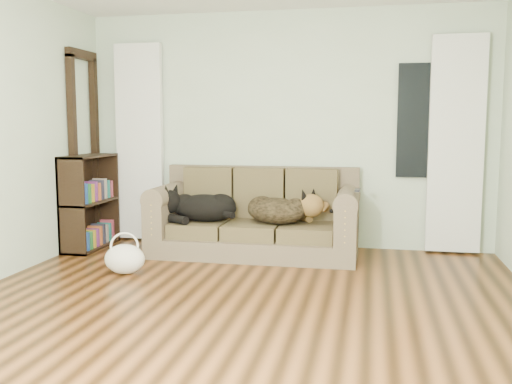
% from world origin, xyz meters
% --- Properties ---
extents(floor, '(5.00, 5.00, 0.00)m').
position_xyz_m(floor, '(0.00, 0.00, 0.00)').
color(floor, black).
rests_on(floor, ground).
extents(wall_back, '(4.50, 0.04, 2.60)m').
position_xyz_m(wall_back, '(0.00, 2.50, 1.30)').
color(wall_back, beige).
rests_on(wall_back, ground).
extents(curtain_left, '(0.55, 0.08, 2.25)m').
position_xyz_m(curtain_left, '(-1.70, 2.42, 1.15)').
color(curtain_left, white).
rests_on(curtain_left, ground).
extents(curtain_right, '(0.55, 0.08, 2.25)m').
position_xyz_m(curtain_right, '(1.80, 2.42, 1.15)').
color(curtain_right, white).
rests_on(curtain_right, ground).
extents(window_pane, '(0.50, 0.03, 1.20)m').
position_xyz_m(window_pane, '(1.45, 2.47, 1.40)').
color(window_pane, black).
rests_on(window_pane, wall_back).
extents(door_casing, '(0.07, 0.60, 2.10)m').
position_xyz_m(door_casing, '(-2.20, 2.05, 1.05)').
color(door_casing, black).
rests_on(door_casing, ground).
extents(sofa, '(2.14, 0.92, 0.87)m').
position_xyz_m(sofa, '(-0.25, 1.98, 0.45)').
color(sofa, brown).
rests_on(sofa, floor).
extents(dog_black_lab, '(0.74, 0.55, 0.29)m').
position_xyz_m(dog_black_lab, '(-0.81, 1.89, 0.48)').
color(dog_black_lab, black).
rests_on(dog_black_lab, sofa).
extents(dog_shepherd, '(0.80, 0.70, 0.29)m').
position_xyz_m(dog_shepherd, '(0.04, 1.91, 0.49)').
color(dog_shepherd, black).
rests_on(dog_shepherd, sofa).
extents(tv_remote, '(0.06, 0.18, 0.02)m').
position_xyz_m(tv_remote, '(0.82, 1.78, 0.73)').
color(tv_remote, black).
rests_on(tv_remote, sofa).
extents(tote_bag, '(0.40, 0.32, 0.27)m').
position_xyz_m(tote_bag, '(-1.25, 0.96, 0.16)').
color(tote_bag, silver).
rests_on(tote_bag, floor).
extents(bookshelf, '(0.31, 0.83, 1.03)m').
position_xyz_m(bookshelf, '(-2.09, 1.91, 0.50)').
color(bookshelf, black).
rests_on(bookshelf, floor).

